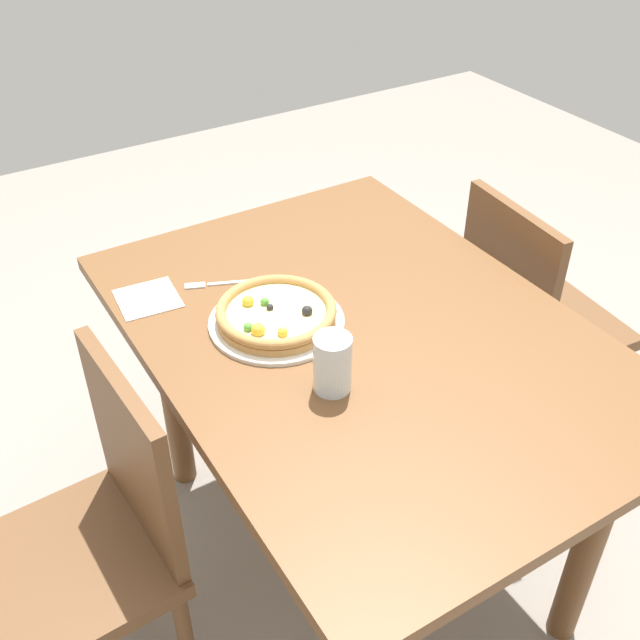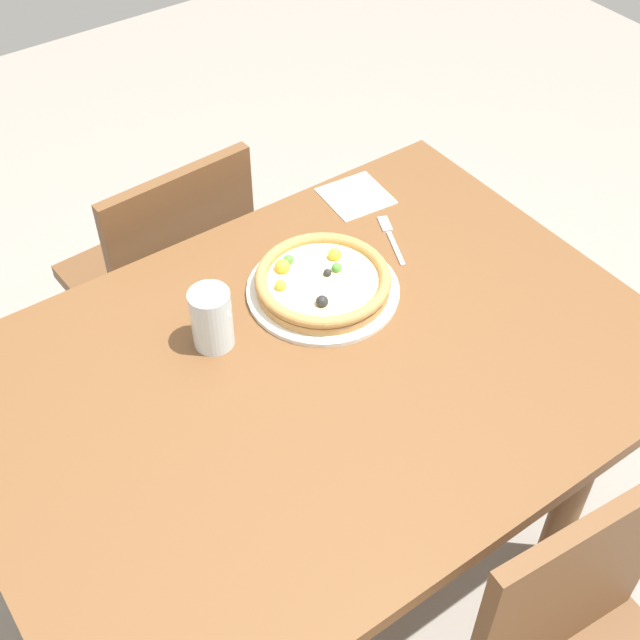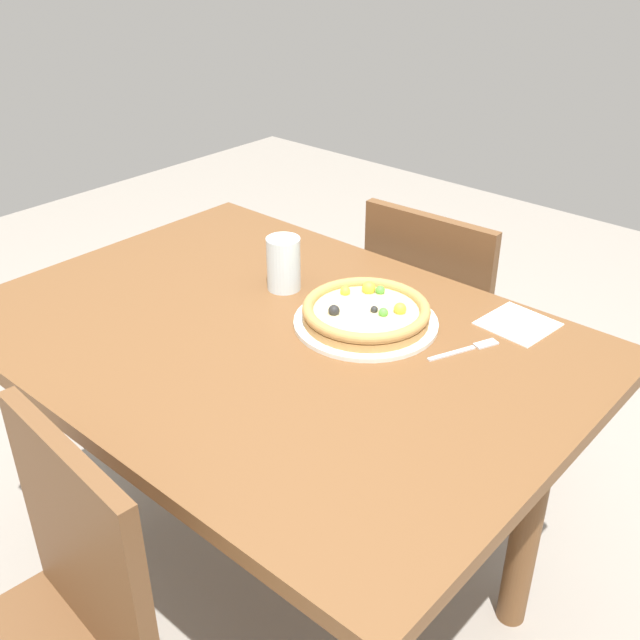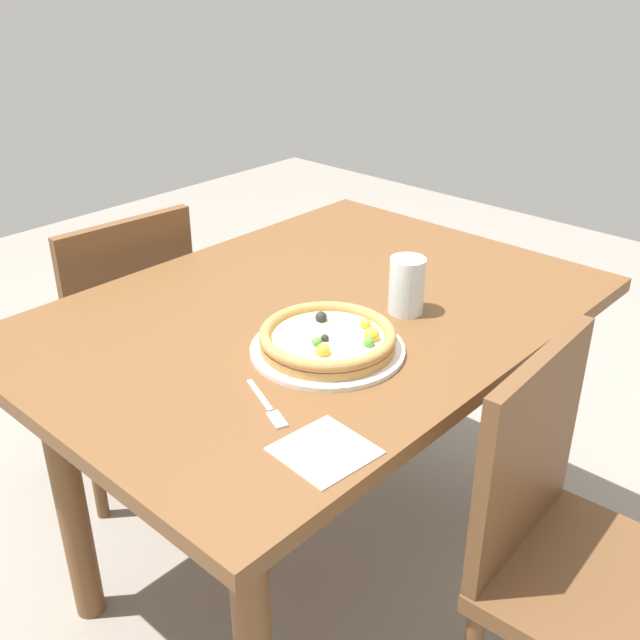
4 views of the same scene
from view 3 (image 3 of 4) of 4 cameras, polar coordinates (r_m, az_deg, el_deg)
ground_plane at (r=2.07m, az=-2.89°, el=-19.63°), size 6.00×6.00×0.00m
dining_table at (r=1.64m, az=-3.46°, el=-4.51°), size 1.29×0.92×0.77m
chair_far at (r=2.18m, az=9.34°, el=-0.86°), size 0.42×0.42×0.87m
plate at (r=1.60m, az=3.52°, el=-0.17°), size 0.31×0.31×0.01m
pizza at (r=1.59m, az=3.56°, el=0.65°), size 0.27×0.27×0.05m
fork at (r=1.54m, az=11.34°, el=-2.16°), size 0.08×0.16×0.00m
drinking_glass at (r=1.72m, az=-2.81°, el=4.34°), size 0.08×0.08×0.13m
napkin at (r=1.65m, az=14.93°, el=-0.29°), size 0.15×0.15×0.00m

